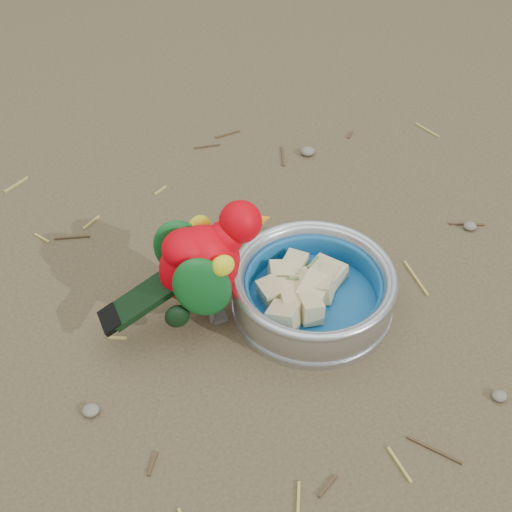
{
  "coord_description": "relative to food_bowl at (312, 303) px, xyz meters",
  "views": [
    {
      "loc": [
        -0.21,
        -0.63,
        0.68
      ],
      "look_at": [
        -0.07,
        -0.01,
        0.08
      ],
      "focal_mm": 50.0,
      "sensor_mm": 36.0,
      "label": 1
    }
  ],
  "objects": [
    {
      "name": "food_bowl",
      "position": [
        0.0,
        0.0,
        0.0
      ],
      "size": [
        0.21,
        0.21,
        0.02
      ],
      "primitive_type": "cylinder",
      "color": "#B2B2BA",
      "rests_on": "ground"
    },
    {
      "name": "bowl_wall",
      "position": [
        0.0,
        0.0,
        0.03
      ],
      "size": [
        0.21,
        0.21,
        0.04
      ],
      "primitive_type": null,
      "color": "#B2B2BA",
      "rests_on": "food_bowl"
    },
    {
      "name": "ground",
      "position": [
        0.0,
        0.03,
        -0.01
      ],
      "size": [
        60.0,
        60.0,
        0.0
      ],
      "primitive_type": "plane",
      "color": "brown"
    },
    {
      "name": "lory_parrot",
      "position": [
        -0.14,
        0.01,
        0.07
      ],
      "size": [
        0.21,
        0.13,
        0.16
      ],
      "primitive_type": null,
      "rotation": [
        0.0,
        0.0,
        -1.38
      ],
      "color": "#D1000B",
      "rests_on": "ground"
    },
    {
      "name": "ground_debris",
      "position": [
        -0.04,
        0.13,
        -0.01
      ],
      "size": [
        0.9,
        0.8,
        0.01
      ],
      "primitive_type": null,
      "color": "#AD954A",
      "rests_on": "ground"
    },
    {
      "name": "fruit_wedges",
      "position": [
        0.0,
        0.0,
        0.02
      ],
      "size": [
        0.12,
        0.12,
        0.03
      ],
      "primitive_type": null,
      "color": "#CCB982",
      "rests_on": "food_bowl"
    }
  ]
}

